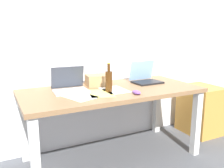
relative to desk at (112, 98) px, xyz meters
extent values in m
plane|color=#515459|center=(0.00, 0.00, -0.63)|extent=(8.00, 8.00, 0.00)
cube|color=white|center=(0.00, 0.46, 0.67)|extent=(5.20, 0.08, 2.60)
cube|color=olive|center=(0.00, 0.00, 0.07)|extent=(1.74, 0.79, 0.04)
cube|color=silver|center=(-0.81, -0.34, -0.29)|extent=(0.07, 0.07, 0.68)
cube|color=silver|center=(0.81, -0.34, -0.29)|extent=(0.07, 0.07, 0.68)
cube|color=silver|center=(-0.81, 0.34, -0.29)|extent=(0.07, 0.07, 0.68)
cube|color=silver|center=(0.81, 0.34, -0.29)|extent=(0.07, 0.07, 0.68)
cube|color=silver|center=(-0.40, 0.06, 0.10)|extent=(0.32, 0.22, 0.02)
cube|color=#333842|center=(-0.39, 0.17, 0.21)|extent=(0.31, 0.07, 0.21)
cube|color=black|center=(0.46, 0.07, 0.10)|extent=(0.31, 0.22, 0.02)
cube|color=#8CB7EA|center=(0.46, 0.18, 0.22)|extent=(0.30, 0.07, 0.21)
cylinder|color=#47280F|center=(-0.07, -0.08, 0.19)|extent=(0.06, 0.06, 0.19)
cylinder|color=#47280F|center=(-0.07, -0.08, 0.32)|extent=(0.03, 0.03, 0.07)
cylinder|color=gold|center=(-0.07, -0.08, 0.36)|extent=(0.03, 0.03, 0.01)
ellipsoid|color=#724799|center=(0.11, -0.28, 0.11)|extent=(0.07, 0.10, 0.03)
cube|color=tan|center=(-0.07, 0.20, 0.15)|extent=(0.25, 0.21, 0.11)
cube|color=white|center=(0.00, -0.05, 0.09)|extent=(0.21, 0.30, 0.00)
cube|color=#F4E06B|center=(-0.17, -0.11, 0.09)|extent=(0.27, 0.34, 0.00)
cube|color=white|center=(-0.38, -0.12, 0.09)|extent=(0.30, 0.35, 0.00)
cube|color=#C68938|center=(1.29, 0.06, -0.33)|extent=(0.40, 0.48, 0.60)
camera|label=1|loc=(-1.03, -2.05, 0.65)|focal=38.88mm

